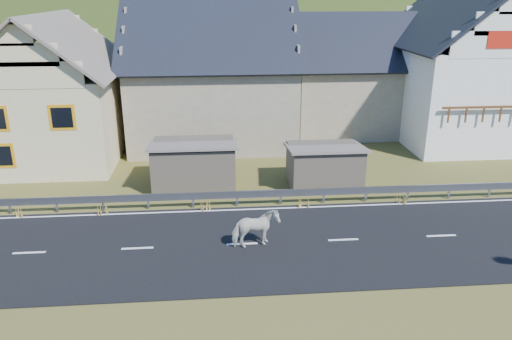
{
  "coord_description": "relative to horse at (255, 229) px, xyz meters",
  "views": [
    {
      "loc": [
        -0.94,
        -17.18,
        9.33
      ],
      "look_at": [
        0.67,
        1.5,
        2.53
      ],
      "focal_mm": 35.0,
      "sensor_mm": 36.0,
      "label": 1
    }
  ],
  "objects": [
    {
      "name": "mountain",
      "position": [
        4.5,
        180.23,
        -20.78
      ],
      "size": [
        440.0,
        280.0,
        260.0
      ],
      "primitive_type": "ellipsoid",
      "color": "#24350E",
      "rests_on": "ground"
    },
    {
      "name": "ground",
      "position": [
        -0.5,
        0.23,
        -0.78
      ],
      "size": [
        160.0,
        160.0,
        0.0
      ],
      "primitive_type": "plane",
      "color": "#4B4D1E",
      "rests_on": "ground"
    },
    {
      "name": "road",
      "position": [
        -0.5,
        0.23,
        -0.76
      ],
      "size": [
        60.0,
        7.0,
        0.04
      ],
      "primitive_type": "cube",
      "color": "black",
      "rests_on": "ground"
    },
    {
      "name": "house_cream",
      "position": [
        -10.51,
        12.23,
        3.57
      ],
      "size": [
        7.8,
        9.8,
        8.3
      ],
      "color": "beige",
      "rests_on": "ground"
    },
    {
      "name": "house_stone_b",
      "position": [
        8.5,
        17.23,
        3.45
      ],
      "size": [
        9.8,
        8.8,
        8.1
      ],
      "color": "gray",
      "rests_on": "ground"
    },
    {
      "name": "lane_markings",
      "position": [
        -0.5,
        0.23,
        -0.74
      ],
      "size": [
        60.0,
        6.6,
        0.01
      ],
      "primitive_type": "cube",
      "color": "silver",
      "rests_on": "road"
    },
    {
      "name": "house_stone_a",
      "position": [
        -1.5,
        15.23,
        3.85
      ],
      "size": [
        10.8,
        9.8,
        8.9
      ],
      "color": "gray",
      "rests_on": "ground"
    },
    {
      "name": "guardrail",
      "position": [
        -0.5,
        3.91,
        -0.22
      ],
      "size": [
        28.1,
        0.09,
        0.75
      ],
      "color": "#93969B",
      "rests_on": "ground"
    },
    {
      "name": "horse",
      "position": [
        0.0,
        0.0,
        0.0
      ],
      "size": [
        1.19,
        1.9,
        1.49
      ],
      "primitive_type": "imported",
      "rotation": [
        0.0,
        0.0,
        1.81
      ],
      "color": "beige",
      "rests_on": "road"
    },
    {
      "name": "shed_right",
      "position": [
        4.0,
        6.23,
        0.22
      ],
      "size": [
        3.8,
        2.9,
        2.2
      ],
      "primitive_type": "cube",
      "color": "brown",
      "rests_on": "ground"
    },
    {
      "name": "shed_left",
      "position": [
        -2.5,
        6.73,
        0.32
      ],
      "size": [
        4.3,
        3.3,
        2.4
      ],
      "primitive_type": "cube",
      "color": "brown",
      "rests_on": "ground"
    },
    {
      "name": "house_white",
      "position": [
        14.5,
        14.23,
        4.28
      ],
      "size": [
        8.8,
        10.8,
        9.7
      ],
      "color": "white",
      "rests_on": "ground"
    }
  ]
}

